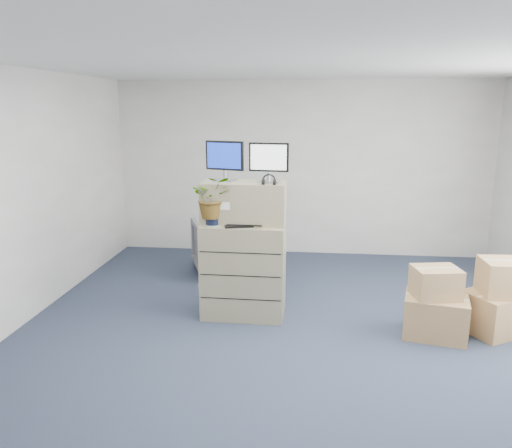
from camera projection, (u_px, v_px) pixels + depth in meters
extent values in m
plane|color=#222C3E|center=(291.00, 351.00, 4.98)|extent=(7.00, 7.00, 0.00)
cube|color=#B6B4AC|center=(302.00, 169.00, 8.06)|extent=(6.00, 0.02, 2.80)
cube|color=#988D69|center=(244.00, 270.00, 5.75)|extent=(0.94, 0.58, 1.09)
cube|color=#988D69|center=(244.00, 202.00, 5.62)|extent=(0.94, 0.48, 0.47)
cube|color=#99999E|center=(225.00, 180.00, 5.62)|extent=(0.28, 0.23, 0.02)
cylinder|color=#99999E|center=(225.00, 175.00, 5.61)|extent=(0.04, 0.04, 0.11)
cube|color=black|center=(225.00, 156.00, 5.56)|extent=(0.45, 0.16, 0.32)
cube|color=navy|center=(224.00, 156.00, 5.54)|extent=(0.40, 0.12, 0.28)
cube|color=#99999E|center=(269.00, 182.00, 5.52)|extent=(0.25, 0.19, 0.02)
cylinder|color=#99999E|center=(269.00, 176.00, 5.51)|extent=(0.04, 0.04, 0.11)
cube|color=black|center=(269.00, 157.00, 5.46)|extent=(0.44, 0.08, 0.32)
cube|color=silver|center=(269.00, 157.00, 5.44)|extent=(0.40, 0.05, 0.27)
torus|color=black|center=(269.00, 181.00, 5.36)|extent=(0.15, 0.02, 0.15)
cube|color=black|center=(244.00, 225.00, 5.50)|extent=(0.48, 0.30, 0.02)
ellipsoid|color=silver|center=(273.00, 225.00, 5.49)|extent=(0.10, 0.07, 0.03)
cylinder|color=gray|center=(251.00, 210.00, 5.63)|extent=(0.08, 0.08, 0.29)
cube|color=silver|center=(240.00, 222.00, 5.65)|extent=(0.06, 0.05, 0.02)
cube|color=black|center=(240.00, 217.00, 5.64)|extent=(0.06, 0.04, 0.11)
cube|color=black|center=(273.00, 220.00, 5.68)|extent=(0.25, 0.21, 0.06)
cube|color=#449AE8|center=(275.00, 214.00, 5.62)|extent=(0.25, 0.16, 0.09)
cylinder|color=#9AB28F|center=(213.00, 225.00, 5.53)|extent=(0.20, 0.20, 0.02)
cylinder|color=black|center=(213.00, 218.00, 5.52)|extent=(0.17, 0.17, 0.13)
imported|color=#25621C|center=(212.00, 202.00, 5.47)|extent=(0.51, 0.55, 0.37)
imported|color=slate|center=(224.00, 243.00, 7.27)|extent=(1.07, 1.04, 0.87)
cube|color=#9A704A|center=(435.00, 316.00, 5.26)|extent=(0.72, 0.61, 0.44)
cube|color=#9A704A|center=(496.00, 312.00, 5.36)|extent=(0.78, 0.74, 0.44)
cube|color=#9A704A|center=(436.00, 283.00, 5.17)|extent=(0.51, 0.44, 0.32)
cube|color=#9A704A|center=(505.00, 277.00, 5.23)|extent=(0.50, 0.44, 0.37)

